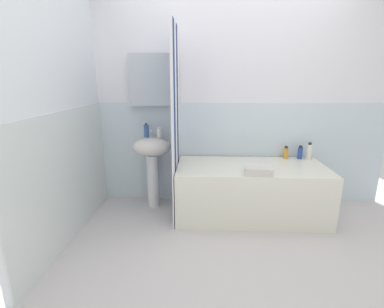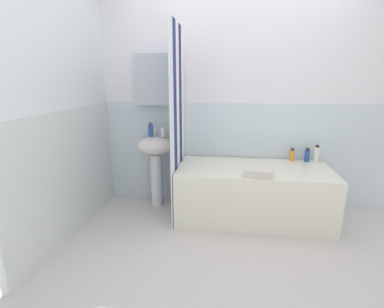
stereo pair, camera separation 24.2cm
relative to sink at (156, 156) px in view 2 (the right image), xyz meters
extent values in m
cube|color=silver|center=(0.90, -1.03, -0.63)|extent=(4.80, 5.60, 0.04)
cube|color=white|center=(0.90, 0.24, 0.59)|extent=(3.60, 0.05, 2.40)
cube|color=silver|center=(0.90, 0.21, -0.01)|extent=(3.60, 0.02, 1.20)
cube|color=silver|center=(0.00, 0.15, 0.85)|extent=(0.48, 0.12, 0.56)
cube|color=white|center=(-0.68, -0.69, 0.59)|extent=(0.05, 1.81, 2.40)
cube|color=silver|center=(-0.65, -0.69, -0.01)|extent=(0.02, 1.81, 1.20)
cylinder|color=silver|center=(0.00, 0.00, -0.29)|extent=(0.14, 0.14, 0.62)
ellipsoid|color=silver|center=(0.00, 0.00, 0.12)|extent=(0.44, 0.34, 0.20)
cylinder|color=silver|center=(0.00, 0.10, 0.24)|extent=(0.03, 0.03, 0.05)
cylinder|color=silver|center=(0.00, 0.05, 0.30)|extent=(0.02, 0.10, 0.02)
sphere|color=silver|center=(0.00, 0.10, 0.33)|extent=(0.03, 0.03, 0.03)
cylinder|color=#2F5396|center=(-0.06, 0.04, 0.29)|extent=(0.06, 0.06, 0.14)
sphere|color=#2C2528|center=(-0.06, 0.04, 0.37)|extent=(0.02, 0.02, 0.02)
cylinder|color=white|center=(0.08, 0.05, 0.27)|extent=(0.06, 0.06, 0.10)
cube|color=silver|center=(1.10, -0.18, -0.32)|extent=(1.58, 0.74, 0.57)
cube|color=white|center=(0.30, -0.48, 0.39)|extent=(0.01, 0.15, 2.00)
cube|color=navy|center=(0.30, -0.33, 0.39)|extent=(0.01, 0.15, 2.00)
cube|color=white|center=(0.30, -0.18, 0.39)|extent=(0.01, 0.15, 2.00)
cube|color=navy|center=(0.30, -0.03, 0.39)|extent=(0.01, 0.15, 2.00)
cube|color=white|center=(0.30, 0.12, 0.39)|extent=(0.01, 0.15, 2.00)
cylinder|color=white|center=(1.79, 0.09, 0.05)|extent=(0.05, 0.05, 0.18)
cylinder|color=#252821|center=(1.79, 0.09, 0.15)|extent=(0.04, 0.04, 0.02)
cylinder|color=#2A4A9E|center=(1.70, 0.12, 0.03)|extent=(0.05, 0.05, 0.13)
cylinder|color=#2A2323|center=(1.70, 0.12, 0.11)|extent=(0.04, 0.04, 0.02)
cylinder|color=orange|center=(1.54, 0.13, 0.03)|extent=(0.05, 0.05, 0.12)
cylinder|color=#282B27|center=(1.54, 0.13, 0.10)|extent=(0.04, 0.04, 0.02)
cube|color=silver|center=(1.12, -0.43, 0.00)|extent=(0.28, 0.22, 0.07)
camera|label=1|loc=(0.59, -3.03, 0.86)|focal=25.97mm
camera|label=2|loc=(0.83, -3.01, 0.86)|focal=25.97mm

